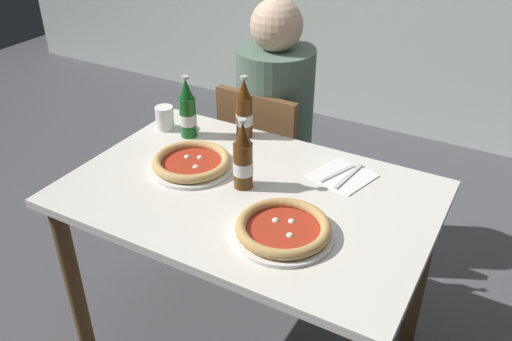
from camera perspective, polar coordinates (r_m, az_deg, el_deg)
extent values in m
cube|color=silver|center=(1.77, -0.79, -2.54)|extent=(1.20, 0.80, 0.03)
cylinder|color=brown|center=(2.08, -18.93, -11.52)|extent=(0.06, 0.06, 0.72)
cylinder|color=brown|center=(2.46, -7.70, -2.52)|extent=(0.06, 0.06, 0.72)
cylinder|color=brown|center=(2.11, 17.15, -10.41)|extent=(0.06, 0.06, 0.72)
cube|color=brown|center=(2.53, 2.13, 0.70)|extent=(0.42, 0.42, 0.04)
cube|color=brown|center=(2.29, -0.03, 3.50)|extent=(0.38, 0.05, 0.40)
cylinder|color=brown|center=(2.72, 6.94, -2.81)|extent=(0.04, 0.04, 0.41)
cylinder|color=brown|center=(2.85, 0.80, -0.80)|extent=(0.04, 0.04, 0.41)
cylinder|color=brown|center=(2.47, 3.47, -6.58)|extent=(0.04, 0.04, 0.41)
cylinder|color=brown|center=(2.61, -3.09, -4.16)|extent=(0.04, 0.04, 0.41)
cube|color=#2D3342|center=(2.63, 1.84, -3.34)|extent=(0.32, 0.28, 0.45)
cylinder|color=slate|center=(2.38, 2.04, 6.61)|extent=(0.34, 0.34, 0.55)
sphere|color=beige|center=(2.25, 2.22, 15.30)|extent=(0.22, 0.22, 0.22)
cylinder|color=white|center=(1.89, -6.88, 0.45)|extent=(0.30, 0.30, 0.01)
cylinder|color=#AD2D19|center=(1.88, -6.90, 0.73)|extent=(0.21, 0.21, 0.01)
torus|color=tan|center=(1.88, -6.92, 1.02)|extent=(0.28, 0.28, 0.03)
sphere|color=silver|center=(1.92, -7.38, 1.35)|extent=(0.02, 0.02, 0.02)
sphere|color=silver|center=(1.86, -6.46, 0.28)|extent=(0.02, 0.02, 0.02)
sphere|color=silver|center=(1.91, -6.02, 1.28)|extent=(0.02, 0.02, 0.02)
cylinder|color=white|center=(1.56, 2.91, -6.70)|extent=(0.30, 0.30, 0.01)
cylinder|color=#AD2D19|center=(1.56, 2.92, -6.38)|extent=(0.22, 0.22, 0.01)
torus|color=tan|center=(1.55, 2.93, -6.06)|extent=(0.28, 0.28, 0.03)
sphere|color=silver|center=(1.59, 2.12, -5.48)|extent=(0.02, 0.02, 0.02)
sphere|color=silver|center=(1.53, 3.65, -7.06)|extent=(0.02, 0.02, 0.02)
sphere|color=silver|center=(1.59, 3.83, -5.58)|extent=(0.02, 0.02, 0.02)
cylinder|color=#512D0F|center=(2.06, -1.26, 5.75)|extent=(0.06, 0.06, 0.16)
cone|color=#512D0F|center=(2.01, -1.30, 8.77)|extent=(0.05, 0.05, 0.07)
cylinder|color=#B7B7BC|center=(2.00, -1.32, 9.92)|extent=(0.03, 0.03, 0.01)
cylinder|color=white|center=(2.06, -1.26, 5.54)|extent=(0.07, 0.07, 0.04)
cylinder|color=#512D0F|center=(1.74, -1.39, 0.55)|extent=(0.06, 0.06, 0.16)
cone|color=#512D0F|center=(1.68, -1.44, 3.99)|extent=(0.05, 0.05, 0.07)
cylinder|color=#B7B7BC|center=(1.66, -1.46, 5.33)|extent=(0.03, 0.03, 0.01)
cylinder|color=white|center=(1.74, -1.39, 0.32)|extent=(0.07, 0.07, 0.04)
cylinder|color=#14591E|center=(2.08, -7.29, 5.70)|extent=(0.06, 0.06, 0.16)
cone|color=#14591E|center=(2.03, -7.51, 8.69)|extent=(0.05, 0.05, 0.07)
cylinder|color=#B7B7BC|center=(2.01, -7.60, 9.84)|extent=(0.03, 0.03, 0.01)
cylinder|color=white|center=(2.08, -7.28, 5.50)|extent=(0.07, 0.07, 0.04)
cube|color=white|center=(1.85, 9.30, -0.55)|extent=(0.22, 0.22, 0.00)
cube|color=silver|center=(1.85, 9.89, -0.59)|extent=(0.04, 0.19, 0.00)
cube|color=silver|center=(1.86, 8.74, -0.27)|extent=(0.07, 0.16, 0.00)
cylinder|color=white|center=(2.16, -9.75, 5.57)|extent=(0.07, 0.07, 0.09)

